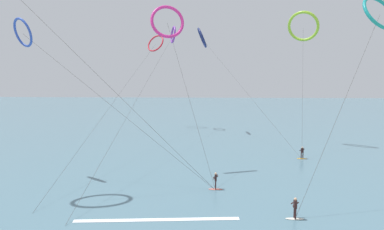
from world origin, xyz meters
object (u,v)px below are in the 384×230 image
object	(u,v)px
surfer_coral	(216,182)
kite_cobalt	(23,33)
surfer_ivory	(295,210)
kite_magenta	(167,22)
kite_crimson	(155,43)
kite_lime	(303,26)
kite_violet	(173,35)
kite_teal	(380,13)
surfer_amber	(302,154)
kite_navy	(202,38)

from	to	relation	value
surfer_coral	kite_cobalt	xyz separation A→B (m)	(-20.46, 2.96, 14.90)
surfer_ivory	kite_magenta	size ratio (longest dim) A/B	0.09
surfer_ivory	kite_crimson	bearing A→B (deg)	18.25
kite_crimson	kite_lime	bearing A→B (deg)	-4.80
kite_violet	kite_lime	bearing A→B (deg)	35.02
surfer_ivory	kite_lime	distance (m)	36.19
surfer_ivory	kite_violet	world-z (taller)	kite_violet
kite_cobalt	kite_teal	bearing A→B (deg)	-153.96
surfer_amber	surfer_coral	bearing A→B (deg)	-150.02
surfer_coral	kite_lime	world-z (taller)	kite_lime
kite_violet	kite_lime	size ratio (longest dim) A/B	2.34
surfer_coral	kite_navy	xyz separation A→B (m)	(-2.54, 35.62, 18.79)
kite_violet	kite_crimson	size ratio (longest dim) A/B	0.98
kite_navy	surfer_amber	bearing A→B (deg)	-150.21
surfer_amber	kite_crimson	size ratio (longest dim) A/B	0.03
surfer_amber	kite_lime	distance (m)	21.55
kite_cobalt	kite_navy	size ratio (longest dim) A/B	0.90
kite_navy	kite_lime	distance (m)	20.78
kite_crimson	kite_magenta	world-z (taller)	kite_crimson
surfer_coral	kite_navy	size ratio (longest dim) A/B	0.07
kite_cobalt	kite_navy	xyz separation A→B (m)	(17.93, 32.66, 3.89)
surfer_coral	kite_crimson	bearing A→B (deg)	16.86
kite_magenta	kite_crimson	bearing A→B (deg)	83.73
kite_cobalt	kite_magenta	size ratio (longest dim) A/B	1.14
kite_violet	kite_lime	distance (m)	29.02
kite_violet	kite_teal	distance (m)	47.72
kite_lime	kite_magenta	distance (m)	26.02
surfer_ivory	kite_cobalt	size ratio (longest dim) A/B	0.08
kite_magenta	kite_teal	bearing A→B (deg)	-40.55
surfer_amber	kite_navy	distance (m)	32.65
kite_crimson	kite_teal	distance (m)	52.17
kite_navy	kite_magenta	world-z (taller)	kite_navy
kite_navy	kite_teal	size ratio (longest dim) A/B	1.37
surfer_amber	kite_magenta	world-z (taller)	kite_magenta
kite_teal	kite_magenta	world-z (taller)	kite_magenta
kite_violet	kite_cobalt	size ratio (longest dim) A/B	2.31
surfer_amber	kite_teal	size ratio (longest dim) A/B	0.09
kite_cobalt	kite_magenta	xyz separation A→B (m)	(14.87, 3.93, 1.72)
kite_violet	kite_magenta	distance (m)	33.96
surfer_ivory	surfer_coral	world-z (taller)	same
surfer_amber	kite_magenta	size ratio (longest dim) A/B	0.09
kite_crimson	kite_teal	xyz separation A→B (m)	(27.61, -44.16, -3.07)
kite_lime	kite_magenta	xyz separation A→B (m)	(-19.93, -16.59, -2.16)
kite_violet	kite_crimson	world-z (taller)	kite_violet
kite_cobalt	kite_teal	distance (m)	34.72
surfer_coral	kite_navy	distance (m)	40.35
kite_lime	surfer_amber	bearing A→B (deg)	107.54
surfer_amber	kite_cobalt	world-z (taller)	kite_cobalt
surfer_amber	kite_navy	size ratio (longest dim) A/B	0.07
surfer_coral	kite_magenta	distance (m)	18.84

